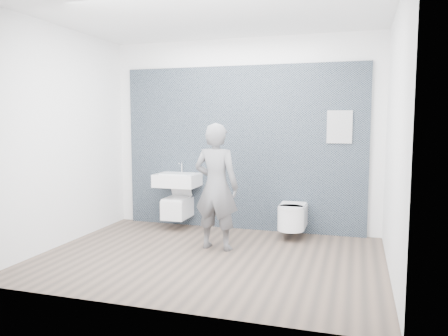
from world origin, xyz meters
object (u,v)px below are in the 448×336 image
(toilet_rounded, at_px, (292,217))
(visitor, at_px, (216,187))
(washbasin, at_px, (177,180))
(toilet_square, at_px, (178,207))

(toilet_rounded, bearing_deg, visitor, -137.12)
(visitor, bearing_deg, washbasin, -38.82)
(toilet_square, distance_m, toilet_rounded, 1.72)
(toilet_square, bearing_deg, washbasin, 90.00)
(washbasin, distance_m, toilet_square, 0.41)
(washbasin, distance_m, toilet_rounded, 1.78)
(toilet_square, xyz_separation_m, toilet_rounded, (1.72, -0.06, -0.03))
(toilet_square, bearing_deg, toilet_rounded, -2.12)
(toilet_square, bearing_deg, visitor, -43.53)
(washbasin, xyz_separation_m, visitor, (0.89, -0.85, 0.05))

